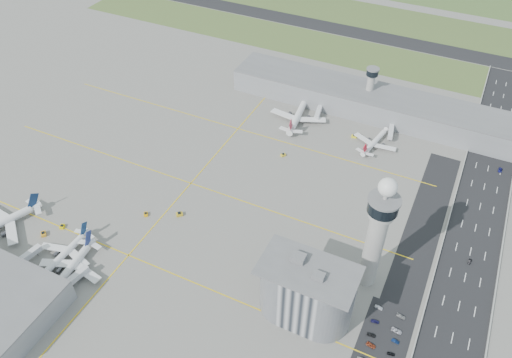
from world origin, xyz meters
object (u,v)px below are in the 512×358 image
at_px(car_lot_3, 371,335).
at_px(car_lot_9, 395,341).
at_px(airplane_near_b, 63,251).
at_px(admin_building, 306,292).
at_px(tug_2, 146,214).
at_px(tug_3, 179,214).
at_px(car_lot_11, 401,316).
at_px(tug_5, 354,136).
at_px(car_lot_5, 379,307).
at_px(car_lot_2, 371,345).
at_px(airplane_far_a, 299,111).
at_px(airplane_near_c, 68,267).
at_px(car_hw_4, 489,114).
at_px(car_lot_4, 375,321).
at_px(car_lot_10, 397,331).
at_px(jet_bridge_far_1, 391,127).
at_px(tug_1, 62,226).
at_px(secondary_tower, 370,86).
at_px(car_hw_2, 500,170).
at_px(airplane_far_b, 376,139).
at_px(control_tower, 377,230).
at_px(car_hw_1, 470,261).
at_px(jet_bridge_near_2, 65,288).
at_px(car_lot_8, 391,354).
at_px(tug_4, 283,155).
at_px(jet_bridge_far_0, 320,109).
at_px(tug_0, 43,234).
at_px(jet_bridge_near_1, 17,266).

height_order(car_lot_3, car_lot_9, car_lot_3).
bearing_deg(airplane_near_b, admin_building, 101.90).
distance_m(tug_2, tug_3, 18.38).
bearing_deg(car_lot_11, tug_2, 98.36).
distance_m(tug_5, car_lot_5, 129.77).
bearing_deg(airplane_near_b, car_lot_2, 98.45).
xyz_separation_m(airplane_far_a, car_lot_2, (92.31, -142.99, -5.81)).
height_order(airplane_near_c, car_lot_3, airplane_near_c).
bearing_deg(car_hw_4, car_lot_4, -98.84).
relative_size(car_lot_4, car_lot_10, 0.78).
height_order(jet_bridge_far_1, tug_1, jet_bridge_far_1).
distance_m(secondary_tower, car_lot_2, 184.24).
xyz_separation_m(jet_bridge_far_1, car_hw_2, (69.60, -11.09, -2.22)).
bearing_deg(airplane_near_b, airplane_far_b, 145.14).
distance_m(control_tower, jet_bridge_far_1, 129.66).
xyz_separation_m(admin_building, car_lot_10, (40.30, 8.45, -14.66)).
relative_size(airplane_near_b, car_hw_2, 7.81).
bearing_deg(car_hw_1, car_lot_4, -115.31).
relative_size(airplane_far_b, car_lot_5, 9.42).
height_order(control_tower, tug_3, control_tower).
bearing_deg(jet_bridge_far_1, car_lot_10, 5.47).
distance_m(jet_bridge_near_2, car_lot_10, 152.86).
height_order(control_tower, car_lot_2, control_tower).
distance_m(control_tower, car_hw_2, 128.03).
bearing_deg(car_lot_8, tug_2, 70.96).
height_order(secondary_tower, tug_4, secondary_tower).
relative_size(jet_bridge_far_0, jet_bridge_far_1, 1.00).
height_order(tug_1, car_lot_9, tug_1).
bearing_deg(car_lot_4, tug_0, 90.64).
bearing_deg(airplane_near_b, car_lot_3, 100.31).
distance_m(car_lot_10, car_hw_4, 194.50).
bearing_deg(car_lot_10, airplane_far_b, 26.33).
xyz_separation_m(tug_5, car_lot_9, (60.88, -133.37, -0.40)).
relative_size(tug_2, car_hw_4, 0.85).
distance_m(airplane_near_b, car_hw_4, 285.75).
bearing_deg(airplane_far_a, airplane_far_b, -102.29).
xyz_separation_m(control_tower, jet_bridge_near_1, (-155.00, -69.00, -32.19)).
relative_size(airplane_near_c, car_lot_4, 10.90).
bearing_deg(airplane_far_b, secondary_tower, 34.63).
bearing_deg(secondary_tower, tug_0, -122.14).
bearing_deg(tug_1, airplane_near_b, 112.07).
bearing_deg(airplane_near_c, car_lot_5, 102.14).
xyz_separation_m(tug_2, car_lot_4, (130.97, -10.20, -0.22)).
distance_m(car_lot_4, car_lot_11, 12.41).
height_order(secondary_tower, airplane_far_b, secondary_tower).
bearing_deg(control_tower, jet_bridge_far_0, 119.45).
bearing_deg(car_hw_2, car_lot_9, -97.90).
xyz_separation_m(tug_2, car_lot_10, (140.82, -10.71, -0.19)).
bearing_deg(car_lot_9, car_lot_3, 104.82).
bearing_deg(car_lot_3, admin_building, 85.75).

